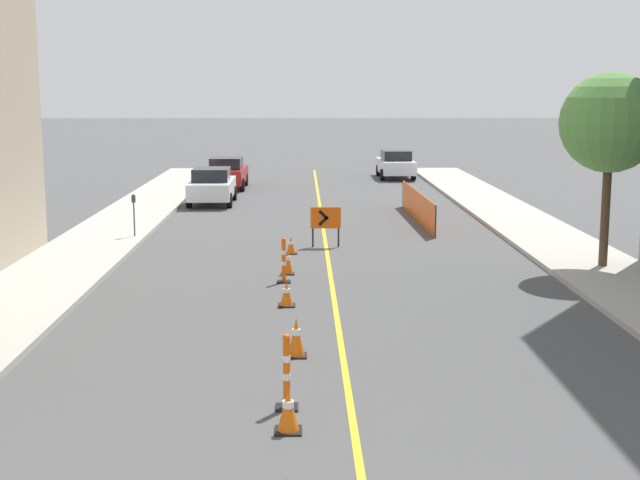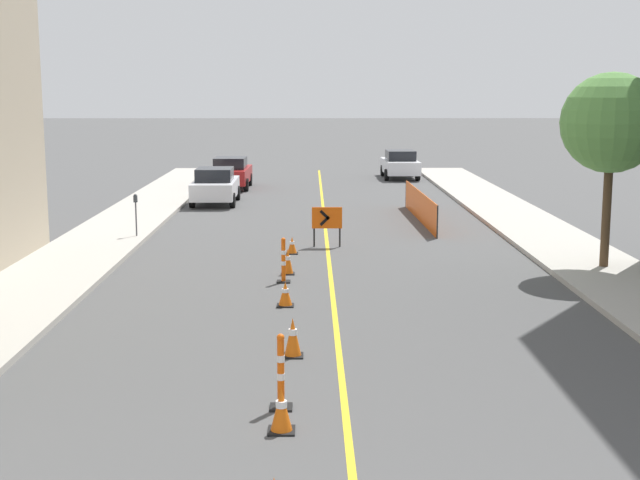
% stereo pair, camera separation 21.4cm
% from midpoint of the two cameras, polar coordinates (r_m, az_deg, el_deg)
% --- Properties ---
extents(lane_stripe, '(0.12, 50.13, 0.01)m').
position_cam_midpoint_polar(lane_stripe, '(30.47, 0.09, 0.24)').
color(lane_stripe, gold).
rests_on(lane_stripe, ground_plane).
extents(sidewalk_left, '(2.88, 50.13, 0.15)m').
position_cam_midpoint_polar(sidewalk_left, '(31.20, -13.70, 0.31)').
color(sidewalk_left, '#ADA89E').
rests_on(sidewalk_left, ground_plane).
extents(sidewalk_right, '(2.88, 50.13, 0.15)m').
position_cam_midpoint_polar(sidewalk_right, '(31.51, 13.73, 0.40)').
color(sidewalk_right, '#ADA89E').
rests_on(sidewalk_right, ground_plane).
extents(traffic_cone_second, '(0.40, 0.40, 0.67)m').
position_cam_midpoint_polar(traffic_cone_second, '(13.32, -2.52, -10.84)').
color(traffic_cone_second, black).
rests_on(traffic_cone_second, ground_plane).
extents(traffic_cone_third, '(0.40, 0.40, 0.75)m').
position_cam_midpoint_polar(traffic_cone_third, '(16.86, -1.89, -6.25)').
color(traffic_cone_third, black).
rests_on(traffic_cone_third, ground_plane).
extents(traffic_cone_fourth, '(0.40, 0.40, 0.58)m').
position_cam_midpoint_polar(traffic_cone_fourth, '(20.71, -2.45, -3.49)').
color(traffic_cone_fourth, black).
rests_on(traffic_cone_fourth, ground_plane).
extents(traffic_cone_fifth, '(0.37, 0.37, 0.70)m').
position_cam_midpoint_polar(traffic_cone_fifth, '(24.24, -2.34, -1.39)').
color(traffic_cone_fifth, black).
rests_on(traffic_cone_fifth, ground_plane).
extents(traffic_cone_farthest, '(0.36, 0.36, 0.53)m').
position_cam_midpoint_polar(traffic_cone_farthest, '(27.24, -2.09, -0.35)').
color(traffic_cone_farthest, black).
rests_on(traffic_cone_farthest, ground_plane).
extents(delineator_post_front, '(0.36, 0.36, 1.22)m').
position_cam_midpoint_polar(delineator_post_front, '(14.16, -2.59, -8.71)').
color(delineator_post_front, black).
rests_on(delineator_post_front, ground_plane).
extents(delineator_post_rear, '(0.35, 0.35, 1.18)m').
position_cam_midpoint_polar(delineator_post_rear, '(23.19, -2.60, -1.49)').
color(delineator_post_rear, black).
rests_on(delineator_post_rear, ground_plane).
extents(arrow_barricade_primary, '(0.96, 0.08, 1.28)m').
position_cam_midpoint_polar(arrow_barricade_primary, '(28.33, 0.15, 1.32)').
color(arrow_barricade_primary, '#EF560C').
rests_on(arrow_barricade_primary, ground_plane).
extents(safety_mesh_fence, '(0.22, 8.31, 1.13)m').
position_cam_midpoint_polar(safety_mesh_fence, '(34.24, 6.07, 2.18)').
color(safety_mesh_fence, '#EF560C').
rests_on(safety_mesh_fence, ground_plane).
extents(parked_car_curb_near, '(1.93, 4.31, 1.59)m').
position_cam_midpoint_polar(parked_car_curb_near, '(39.32, -7.08, 3.46)').
color(parked_car_curb_near, silver).
rests_on(parked_car_curb_near, ground_plane).
extents(parked_car_curb_mid, '(1.94, 4.34, 1.59)m').
position_cam_midpoint_polar(parked_car_curb_mid, '(45.36, -6.11, 4.30)').
color(parked_car_curb_mid, maroon).
rests_on(parked_car_curb_mid, ground_plane).
extents(parked_car_curb_far, '(1.95, 4.35, 1.59)m').
position_cam_midpoint_polar(parked_car_curb_far, '(50.54, 4.74, 4.86)').
color(parked_car_curb_far, silver).
rests_on(parked_car_curb_far, ground_plane).
extents(parking_meter_far_curb, '(0.12, 0.11, 1.41)m').
position_cam_midpoint_polar(parking_meter_far_curb, '(30.17, -12.03, 2.10)').
color(parking_meter_far_curb, '#4C4C51').
rests_on(parking_meter_far_curb, sidewalk_left).
extents(street_tree_right_near, '(2.72, 2.72, 5.30)m').
position_cam_midpoint_polar(street_tree_right_near, '(25.46, 17.85, 7.12)').
color(street_tree_right_near, '#4C3823').
rests_on(street_tree_right_near, sidewalk_right).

